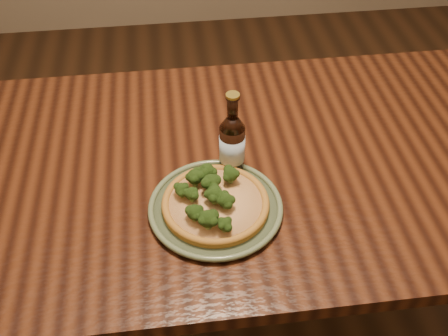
{
  "coord_description": "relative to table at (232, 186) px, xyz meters",
  "views": [
    {
      "loc": [
        -0.15,
        -0.88,
        1.67
      ],
      "look_at": [
        -0.03,
        0.0,
        0.82
      ],
      "focal_mm": 42.0,
      "sensor_mm": 36.0,
      "label": 1
    }
  ],
  "objects": [
    {
      "name": "table",
      "position": [
        0.0,
        0.0,
        0.0
      ],
      "size": [
        1.6,
        0.9,
        0.75
      ],
      "color": "#3F1C0D",
      "rests_on": "ground"
    },
    {
      "name": "pizza",
      "position": [
        -0.07,
        -0.16,
        0.12
      ],
      "size": [
        0.25,
        0.25,
        0.07
      ],
      "rotation": [
        0.0,
        0.0,
        -0.02
      ],
      "color": "#AA7126",
      "rests_on": "plate"
    },
    {
      "name": "beer_bottle",
      "position": [
        -0.01,
        -0.03,
        0.18
      ],
      "size": [
        0.06,
        0.06,
        0.23
      ],
      "rotation": [
        0.0,
        0.0,
        0.39
      ],
      "color": "black",
      "rests_on": "table"
    },
    {
      "name": "plate",
      "position": [
        -0.06,
        -0.16,
        0.1
      ],
      "size": [
        0.32,
        0.32,
        0.02
      ],
      "rotation": [
        0.0,
        0.0,
        -0.13
      ],
      "color": "#596545",
      "rests_on": "table"
    }
  ]
}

